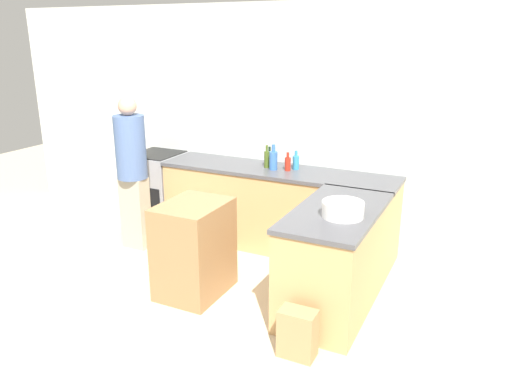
{
  "coord_description": "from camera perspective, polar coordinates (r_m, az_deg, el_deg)",
  "views": [
    {
      "loc": [
        2.14,
        -3.12,
        2.36
      ],
      "look_at": [
        0.22,
        0.79,
        0.97
      ],
      "focal_mm": 35.0,
      "sensor_mm": 36.0,
      "label": 1
    }
  ],
  "objects": [
    {
      "name": "counter_back",
      "position": [
        5.68,
        2.38,
        -1.88
      ],
      "size": [
        2.69,
        0.65,
        0.93
      ],
      "color": "tan",
      "rests_on": "ground_plane"
    },
    {
      "name": "range_oven",
      "position": [
        6.48,
        -11.07,
        0.31
      ],
      "size": [
        0.59,
        0.63,
        0.94
      ],
      "color": "#99999E",
      "rests_on": "ground_plane"
    },
    {
      "name": "counter_peninsula",
      "position": [
        4.5,
        9.01,
        -7.52
      ],
      "size": [
        0.69,
        1.39,
        0.93
      ],
      "color": "tan",
      "rests_on": "ground_plane"
    },
    {
      "name": "wall_back",
      "position": [
        5.76,
        3.88,
        7.49
      ],
      "size": [
        8.0,
        0.06,
        2.7
      ],
      "color": "silver",
      "rests_on": "ground_plane"
    },
    {
      "name": "person_by_range",
      "position": [
        5.7,
        -13.98,
        2.66
      ],
      "size": [
        0.33,
        0.33,
        1.72
      ],
      "color": "#ADA38E",
      "rests_on": "ground_plane"
    },
    {
      "name": "island_table",
      "position": [
        4.72,
        -7.07,
        -6.45
      ],
      "size": [
        0.54,
        0.69,
        0.89
      ],
      "color": "#997047",
      "rests_on": "ground_plane"
    },
    {
      "name": "ground_plane",
      "position": [
        4.46,
        -7.3,
        -14.44
      ],
      "size": [
        14.0,
        14.0,
        0.0
      ],
      "primitive_type": "plane",
      "color": "beige"
    },
    {
      "name": "olive_oil_bottle",
      "position": [
        5.58,
        1.24,
        3.82
      ],
      "size": [
        0.06,
        0.06,
        0.26
      ],
      "color": "#475B1E",
      "rests_on": "counter_back"
    },
    {
      "name": "hot_sauce_bottle",
      "position": [
        5.47,
        3.65,
        3.28
      ],
      "size": [
        0.07,
        0.07,
        0.2
      ],
      "color": "red",
      "rests_on": "counter_back"
    },
    {
      "name": "mixing_bowl",
      "position": [
        4.13,
        9.89,
        -1.96
      ],
      "size": [
        0.34,
        0.34,
        0.13
      ],
      "color": "white",
      "rests_on": "counter_peninsula"
    },
    {
      "name": "water_bottle_blue",
      "position": [
        5.49,
        2.0,
        3.7
      ],
      "size": [
        0.09,
        0.09,
        0.28
      ],
      "color": "#386BB7",
      "rests_on": "counter_back"
    },
    {
      "name": "paper_bag",
      "position": [
        3.94,
        4.78,
        -15.81
      ],
      "size": [
        0.28,
        0.18,
        0.39
      ],
      "color": "#A88456",
      "rests_on": "ground_plane"
    },
    {
      "name": "wine_bottle_dark",
      "position": [
        5.72,
        1.55,
        3.97
      ],
      "size": [
        0.06,
        0.06,
        0.21
      ],
      "color": "black",
      "rests_on": "counter_back"
    },
    {
      "name": "dish_soap_bottle",
      "position": [
        5.52,
        4.58,
        3.44
      ],
      "size": [
        0.07,
        0.07,
        0.21
      ],
      "color": "#338CBF",
      "rests_on": "counter_back"
    }
  ]
}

